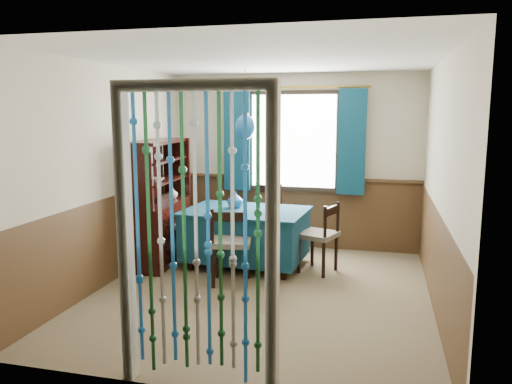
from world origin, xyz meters
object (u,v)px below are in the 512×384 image
(chair_near, at_px, (231,243))
(pendant_lamp, at_px, (245,127))
(chair_far, at_px, (262,216))
(chair_left, at_px, (178,224))
(sideboard, at_px, (160,220))
(bowl_shelf, at_px, (155,180))
(vase_sideboard, at_px, (172,192))
(chair_right, at_px, (320,235))
(vase_table, at_px, (235,200))
(dining_table, at_px, (246,233))

(chair_near, xyz_separation_m, pendant_lamp, (-0.02, 0.71, 1.30))
(chair_far, bearing_deg, chair_left, 54.48)
(sideboard, bearing_deg, pendant_lamp, 1.23)
(bowl_shelf, height_order, vase_sideboard, bowl_shelf)
(chair_far, relative_size, chair_right, 1.11)
(chair_far, xyz_separation_m, sideboard, (-1.20, -0.77, 0.05))
(vase_table, relative_size, vase_sideboard, 1.16)
(chair_right, bearing_deg, pendant_lamp, 107.75)
(sideboard, bearing_deg, chair_right, -1.80)
(bowl_shelf, bearing_deg, vase_sideboard, 90.00)
(sideboard, distance_m, vase_sideboard, 0.44)
(sideboard, bearing_deg, chair_near, -31.59)
(sideboard, bearing_deg, chair_far, 29.08)
(sideboard, relative_size, vase_sideboard, 9.52)
(chair_near, xyz_separation_m, chair_far, (0.04, 1.38, 0.03))
(chair_far, height_order, chair_left, chair_far)
(chair_right, relative_size, bowl_shelf, 4.01)
(sideboard, relative_size, bowl_shelf, 7.37)
(chair_near, distance_m, pendant_lamp, 1.48)
(chair_right, bearing_deg, dining_table, 107.75)
(dining_table, bearing_deg, chair_left, -177.19)
(dining_table, relative_size, chair_far, 1.65)
(chair_left, height_order, vase_table, vase_table)
(chair_near, distance_m, chair_right, 1.16)
(chair_near, bearing_deg, dining_table, 80.34)
(chair_near, bearing_deg, sideboard, 141.14)
(chair_far, bearing_deg, dining_table, 106.73)
(chair_far, height_order, vase_table, chair_far)
(vase_table, relative_size, bowl_shelf, 0.90)
(pendant_lamp, distance_m, vase_sideboard, 1.42)
(chair_near, height_order, chair_far, chair_far)
(dining_table, relative_size, sideboard, 0.99)
(chair_right, height_order, vase_sideboard, vase_sideboard)
(chair_right, distance_m, pendant_lamp, 1.63)
(dining_table, xyz_separation_m, chair_far, (0.05, 0.67, 0.08))
(chair_right, relative_size, pendant_lamp, 1.00)
(vase_sideboard, bearing_deg, sideboard, -101.52)
(dining_table, distance_m, chair_right, 0.96)
(chair_far, distance_m, pendant_lamp, 1.44)
(bowl_shelf, bearing_deg, chair_far, 40.91)
(bowl_shelf, bearing_deg, pendant_lamp, 16.15)
(dining_table, relative_size, vase_table, 8.15)
(dining_table, bearing_deg, pendant_lamp, -80.34)
(vase_sideboard, bearing_deg, vase_table, -5.57)
(chair_far, distance_m, sideboard, 1.42)
(chair_left, xyz_separation_m, bowl_shelf, (-0.14, -0.33, 0.64))
(chair_near, xyz_separation_m, vase_table, (-0.19, 0.82, 0.35))
(chair_right, bearing_deg, vase_table, 102.58)
(sideboard, bearing_deg, dining_table, 1.23)
(chair_near, height_order, pendant_lamp, pendant_lamp)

